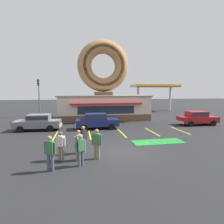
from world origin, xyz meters
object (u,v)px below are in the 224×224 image
car_red (197,117)px  pedestrian_leather_jacket_man (81,149)px  pedestrian_hooded_kid (61,144)px  pedestrian_crossing_woman (97,142)px  putting_flag_pin (180,136)px  pedestrian_clipboard_woman (79,144)px  pedestrian_blue_sweater_man (83,138)px  car_grey (38,122)px  pedestrian_beanie_man (50,151)px  car_navy (97,120)px  golf_ball (155,142)px  trash_bin (51,120)px  traffic_light_pole (39,93)px

car_red → pedestrian_leather_jacket_man: bearing=-145.8°
pedestrian_hooded_kid → pedestrian_crossing_woman: pedestrian_crossing_woman is taller
putting_flag_pin → car_red: bearing=45.4°
putting_flag_pin → pedestrian_clipboard_woman: bearing=-162.2°
car_red → pedestrian_hooded_kid: 16.63m
pedestrian_blue_sweater_man → pedestrian_hooded_kid: (-1.26, -0.91, -0.06)m
car_grey → pedestrian_hooded_kid: bearing=-70.1°
pedestrian_blue_sweater_man → pedestrian_beanie_man: size_ratio=0.99×
car_grey → car_red: size_ratio=1.00×
pedestrian_beanie_man → pedestrian_hooded_kid: bearing=74.4°
car_navy → pedestrian_clipboard_woman: 8.58m
golf_ball → pedestrian_beanie_man: (-7.01, -3.54, 0.93)m
golf_ball → car_navy: (-3.84, 5.92, 0.82)m
pedestrian_hooded_kid → trash_bin: size_ratio=1.69×
car_navy → pedestrian_crossing_woman: 8.34m
golf_ball → pedestrian_leather_jacket_man: 6.48m
pedestrian_clipboard_woman → pedestrian_blue_sweater_man: bearing=76.0°
pedestrian_hooded_kid → pedestrian_clipboard_woman: 1.00m
pedestrian_hooded_kid → pedestrian_leather_jacket_man: (1.08, -0.99, 0.02)m
putting_flag_pin → pedestrian_beanie_man: (-9.06, -3.56, 0.55)m
golf_ball → car_navy: bearing=123.0°
pedestrian_leather_jacket_man → car_red: bearing=34.2°
golf_ball → pedestrian_blue_sweater_man: (-5.38, -1.31, 0.92)m
golf_ball → traffic_light_pole: traffic_light_pole is taller
putting_flag_pin → pedestrian_beanie_man: bearing=-158.5°
pedestrian_blue_sweater_man → pedestrian_clipboard_woman: 1.18m
pedestrian_hooded_kid → trash_bin: (-2.46, 12.13, -0.41)m
pedestrian_leather_jacket_man → pedestrian_clipboard_woman: (-0.11, 0.76, 0.05)m
putting_flag_pin → car_grey: (-11.75, 6.23, 0.43)m
putting_flag_pin → car_navy: (-5.89, 5.90, 0.43)m
trash_bin → pedestrian_beanie_man: bearing=-81.2°
putting_flag_pin → pedestrian_beanie_man: 9.75m
pedestrian_leather_jacket_man → traffic_light_pole: traffic_light_pole is taller
car_grey → car_red: same height
car_red → pedestrian_blue_sweater_man: size_ratio=2.66×
pedestrian_blue_sweater_man → traffic_light_pole: bearing=109.7°
putting_flag_pin → golf_ball: bearing=-179.4°
golf_ball → car_grey: car_grey is taller
car_red → traffic_light_pole: size_ratio=0.80×
car_grey → pedestrian_leather_jacket_man: size_ratio=2.77×
car_navy → traffic_light_pole: traffic_light_pole is taller
pedestrian_blue_sweater_man → car_red: bearing=28.6°
pedestrian_beanie_man → pedestrian_crossing_woman: pedestrian_beanie_man is taller
putting_flag_pin → car_navy: 8.35m
car_grey → car_red: (17.56, -0.33, 0.00)m
pedestrian_blue_sweater_man → putting_flag_pin: bearing=10.1°
pedestrian_crossing_woman → putting_flag_pin: bearing=19.7°
car_navy → trash_bin: size_ratio=4.70×
traffic_light_pole → pedestrian_crossing_woman: bearing=-69.4°
pedestrian_beanie_man → pedestrian_crossing_woman: size_ratio=1.01×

